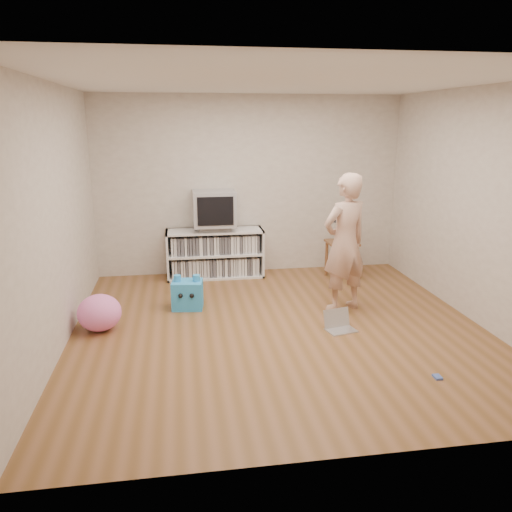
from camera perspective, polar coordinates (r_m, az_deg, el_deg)
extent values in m
plane|color=brown|center=(5.61, 2.61, -8.18)|extent=(4.50, 4.50, 0.00)
cube|color=#BBAFA4|center=(7.43, -0.71, 8.03)|extent=(4.50, 0.02, 2.60)
cube|color=#BBAFA4|center=(3.12, 11.05, -2.28)|extent=(4.50, 0.02, 2.60)
cube|color=#BBAFA4|center=(5.27, -22.00, 3.99)|extent=(0.02, 4.50, 2.60)
cube|color=#BBAFA4|center=(6.09, 24.08, 5.15)|extent=(0.02, 4.50, 2.60)
cube|color=white|center=(5.17, 2.98, 19.34)|extent=(4.50, 4.50, 0.01)
cube|color=white|center=(7.53, -4.82, 0.71)|extent=(1.40, 0.03, 0.70)
cube|color=white|center=(7.31, -10.06, 0.09)|extent=(0.03, 0.45, 0.70)
cube|color=white|center=(7.40, 0.59, 0.51)|extent=(0.03, 0.45, 0.70)
cube|color=white|center=(7.42, -4.64, -2.20)|extent=(1.40, 0.45, 0.03)
cube|color=white|center=(7.33, -4.70, 0.30)|extent=(1.34, 0.45, 0.03)
cube|color=white|center=(7.25, -4.76, 2.87)|extent=(1.40, 0.45, 0.03)
cube|color=silver|center=(7.33, -4.70, 0.30)|extent=(1.26, 0.36, 0.64)
cube|color=gray|center=(7.24, -4.76, 3.25)|extent=(0.45, 0.35, 0.07)
cube|color=#98989C|center=(7.18, -4.81, 5.48)|extent=(0.60, 0.52, 0.50)
cube|color=black|center=(6.92, -4.65, 5.11)|extent=(0.50, 0.01, 0.40)
cylinder|color=brown|center=(7.14, 8.83, -0.98)|extent=(0.04, 0.04, 0.52)
cylinder|color=brown|center=(7.25, 11.40, -0.86)|extent=(0.04, 0.04, 0.52)
cylinder|color=brown|center=(7.45, 8.05, -0.26)|extent=(0.04, 0.04, 0.52)
cylinder|color=brown|center=(7.55, 10.52, -0.16)|extent=(0.04, 0.04, 0.52)
cube|color=brown|center=(7.28, 9.80, 1.53)|extent=(0.42, 0.42, 0.03)
cylinder|color=#333333|center=(7.27, 9.81, 1.74)|extent=(0.18, 0.18, 0.02)
cylinder|color=#333333|center=(7.23, 9.87, 3.07)|extent=(0.02, 0.02, 0.32)
imported|color=#D4A790|center=(5.99, 10.11, 1.46)|extent=(0.70, 0.58, 1.66)
cube|color=silver|center=(5.60, 9.71, -8.37)|extent=(0.35, 0.28, 0.01)
cube|color=silver|center=(5.64, 9.18, -6.98)|extent=(0.32, 0.13, 0.20)
cube|color=black|center=(5.64, 9.18, -6.98)|extent=(0.28, 0.11, 0.17)
cube|color=#4662BC|center=(4.87, 20.02, -12.86)|extent=(0.07, 0.09, 0.02)
cube|color=#299AE7|center=(6.16, -7.83, -4.40)|extent=(0.40, 0.33, 0.35)
cylinder|color=#299AE7|center=(6.11, -8.98, -2.53)|extent=(0.09, 0.09, 0.08)
cylinder|color=#299AE7|center=(6.09, -6.82, -2.52)|extent=(0.09, 0.09, 0.08)
sphere|color=black|center=(6.02, -8.63, -4.52)|extent=(0.06, 0.06, 0.06)
sphere|color=black|center=(6.01, -7.35, -4.52)|extent=(0.06, 0.06, 0.06)
ellipsoid|color=#FF76C9|center=(5.74, -17.46, -6.20)|extent=(0.60, 0.60, 0.40)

